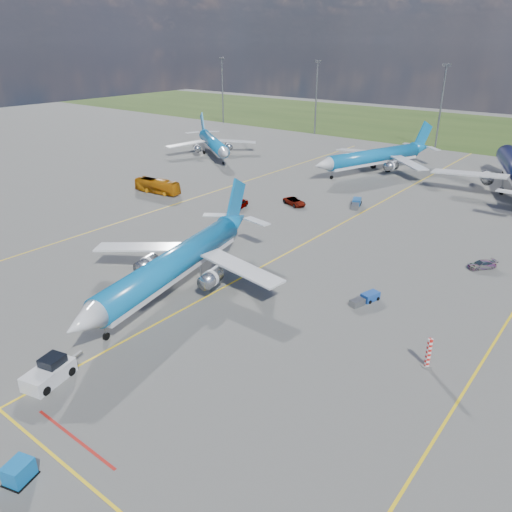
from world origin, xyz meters
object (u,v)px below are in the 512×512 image
Objects in this scene: service_car_b at (295,202)px; service_car_c at (482,264)px; main_airliner at (176,289)px; uld_container at (19,472)px; pushback_tug at (50,372)px; baggage_tug_w at (366,299)px; service_car_a at (240,204)px; baggage_tug_c at (356,203)px; apron_bus at (157,186)px; bg_jet_nnw at (373,172)px; bg_jet_nw at (214,155)px; warning_post at (429,353)px.

service_car_b is 36.52m from service_car_c.
main_airliner reaches higher than uld_container.
pushback_tug reaches higher than baggage_tug_w.
service_car_a is at bearing 103.48° from main_airliner.
pushback_tug is 1.25× the size of baggage_tug_c.
service_car_a is at bearing 96.95° from pushback_tug.
apron_bus reaches higher than uld_container.
pushback_tug is at bearing -109.27° from baggage_tug_c.
uld_container is at bearing -77.16° from main_airliner.
service_car_c is (28.09, 29.75, 0.57)m from main_airliner.
pushback_tug is at bearing -63.59° from bg_jet_nnw.
pushback_tug is 58.34m from service_car_b.
bg_jet_nnw is 99.66m from uld_container.
uld_container reaches higher than service_car_a.
pushback_tug is (12.05, -90.01, 0.88)m from bg_jet_nnw.
bg_jet_nw is at bearing 159.83° from baggage_tug_w.
service_car_b is (-11.95, 57.11, -0.19)m from pushback_tug.
pushback_tug is at bearing -110.54° from bg_jet_nw.
warning_post is 0.76× the size of service_car_c.
baggage_tug_w is at bearing -82.28° from baggage_tug_c.
service_car_a is (34.81, -30.88, 0.73)m from bg_jet_nw.
apron_bus is at bearing -136.87° from service_car_c.
bg_jet_nw reaches higher than uld_container.
service_car_a is (-45.03, 26.36, -0.77)m from warning_post.
service_car_a is 0.81× the size of baggage_tug_c.
baggage_tug_c is (1.75, 44.12, 0.54)m from main_airliner.
warning_post is 0.08× the size of bg_jet_nnw.
uld_container is at bearing -59.31° from bg_jet_nnw.
bg_jet_nnw reaches higher than apron_bus.
apron_bus is at bearing 131.60° from service_car_b.
warning_post is at bearing -40.62° from service_car_a.
pushback_tug is at bearing -74.88° from service_car_c.
baggage_tug_c is at bearing -51.48° from bg_jet_nnw.
apron_bus is at bearing 114.06° from uld_container.
uld_container reaches higher than baggage_tug_w.
bg_jet_nw reaches higher than apron_bus.
baggage_tug_w is (53.98, -15.75, -0.98)m from apron_bus.
service_car_a is 42.72m from service_car_c.
service_car_c is (23.74, 49.31, -0.31)m from pushback_tug.
bg_jet_nnw is at bearing 83.60° from pushback_tug.
baggage_tug_c is (-26.34, 14.36, -0.03)m from service_car_c.
bg_jet_nw is 83.53m from service_car_c.
main_airliner is 44.15m from baggage_tug_c.
uld_container is at bearing -109.00° from bg_jet_nw.
service_car_b is (26.32, 10.29, -0.73)m from apron_bus.
service_car_a is at bearing -139.43° from service_car_c.
baggage_tug_w is (69.51, -49.31, 0.44)m from bg_jet_nw.
bg_jet_nw is 8.10× the size of service_car_a.
service_car_a reaches higher than baggage_tug_c.
bg_jet_nw is 37.01m from apron_bus.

